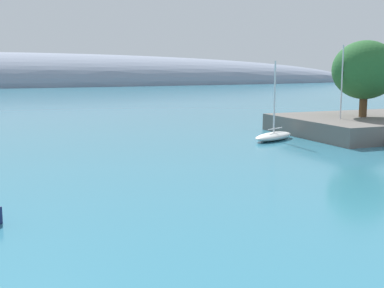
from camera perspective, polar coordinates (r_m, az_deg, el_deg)
shore_outcrop at (r=56.72m, az=20.47°, el=2.10°), size 19.24×14.92×1.82m
tree_clump_shore at (r=55.33m, az=19.40°, el=8.08°), size 6.82×6.82×8.03m
sailboat_white_near_shore at (r=48.68m, az=9.43°, el=0.98°), size 5.93×4.38×7.66m
sailboat_sand_outer_mooring at (r=53.04m, az=16.73°, el=1.47°), size 2.55×6.28×9.29m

